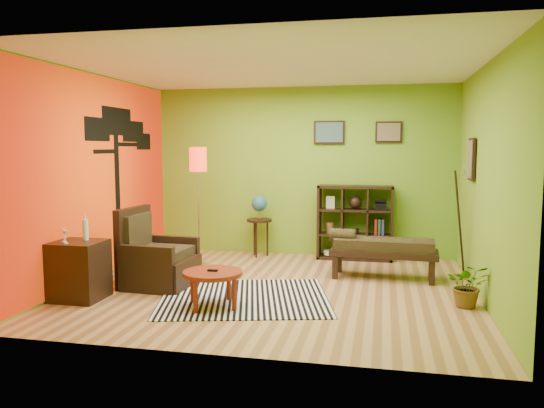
% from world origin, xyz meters
% --- Properties ---
extents(ground, '(5.00, 5.00, 0.00)m').
position_xyz_m(ground, '(0.00, 0.00, 0.00)').
color(ground, tan).
rests_on(ground, ground).
extents(room_shell, '(5.04, 4.54, 2.82)m').
position_xyz_m(room_shell, '(-0.09, 0.01, 1.80)').
color(room_shell, '#6EA325').
rests_on(room_shell, ground).
extents(zebra_rug, '(2.34, 2.12, 0.01)m').
position_xyz_m(zebra_rug, '(-0.28, -0.50, 0.01)').
color(zebra_rug, silver).
rests_on(zebra_rug, ground).
extents(coffee_table, '(0.68, 0.68, 0.44)m').
position_xyz_m(coffee_table, '(-0.53, -0.92, 0.36)').
color(coffee_table, maroon).
rests_on(coffee_table, ground).
extents(armchair, '(0.90, 0.90, 1.03)m').
position_xyz_m(armchair, '(-1.57, -0.16, 0.31)').
color(armchair, black).
rests_on(armchair, ground).
extents(side_cabinet, '(0.59, 0.54, 1.02)m').
position_xyz_m(side_cabinet, '(-2.20, -0.94, 0.35)').
color(side_cabinet, black).
rests_on(side_cabinet, ground).
extents(floor_lamp, '(0.27, 0.27, 1.81)m').
position_xyz_m(floor_lamp, '(-1.40, 1.06, 1.47)').
color(floor_lamp, silver).
rests_on(floor_lamp, ground).
extents(globe_table, '(0.42, 0.42, 1.01)m').
position_xyz_m(globe_table, '(-0.67, 1.95, 0.77)').
color(globe_table, black).
rests_on(globe_table, ground).
extents(cube_shelf, '(1.20, 0.35, 1.20)m').
position_xyz_m(cube_shelf, '(0.91, 2.03, 0.60)').
color(cube_shelf, black).
rests_on(cube_shelf, ground).
extents(bench, '(1.49, 0.60, 0.67)m').
position_xyz_m(bench, '(1.32, 0.84, 0.43)').
color(bench, black).
rests_on(bench, ground).
extents(potted_plant, '(0.49, 0.54, 0.39)m').
position_xyz_m(potted_plant, '(2.30, -0.32, 0.20)').
color(potted_plant, '#26661E').
rests_on(potted_plant, ground).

